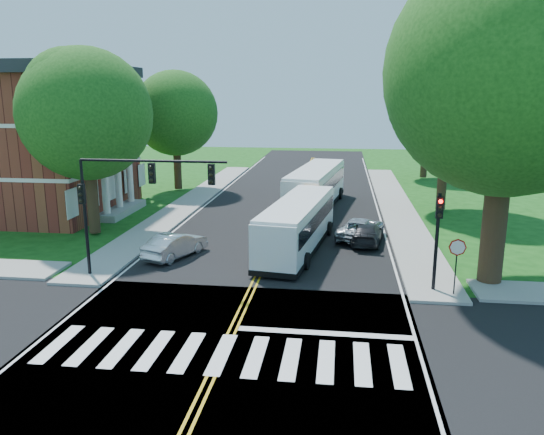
% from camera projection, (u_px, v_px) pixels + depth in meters
% --- Properties ---
extents(ground, '(140.00, 140.00, 0.00)m').
position_uv_depth(ground, '(225.00, 348.00, 18.77)').
color(ground, '#134411').
rests_on(ground, ground).
extents(road, '(14.00, 96.00, 0.01)m').
position_uv_depth(road, '(282.00, 225.00, 36.14)').
color(road, black).
rests_on(road, ground).
extents(cross_road, '(60.00, 12.00, 0.01)m').
position_uv_depth(cross_road, '(225.00, 347.00, 18.76)').
color(cross_road, black).
rests_on(cross_road, ground).
extents(center_line, '(0.36, 70.00, 0.01)m').
position_uv_depth(center_line, '(288.00, 212.00, 39.99)').
color(center_line, gold).
rests_on(center_line, road).
extents(edge_line_w, '(0.12, 70.00, 0.01)m').
position_uv_depth(edge_line_w, '(200.00, 210.00, 40.86)').
color(edge_line_w, silver).
rests_on(edge_line_w, road).
extents(edge_line_e, '(0.12, 70.00, 0.01)m').
position_uv_depth(edge_line_e, '(379.00, 215.00, 39.13)').
color(edge_line_e, silver).
rests_on(edge_line_e, road).
extents(crosswalk, '(12.60, 3.00, 0.01)m').
position_uv_depth(crosswalk, '(221.00, 354.00, 18.28)').
color(crosswalk, silver).
rests_on(crosswalk, road).
extents(stop_bar, '(6.60, 0.40, 0.01)m').
position_uv_depth(stop_bar, '(325.00, 333.00, 19.86)').
color(stop_bar, silver).
rests_on(stop_bar, road).
extents(sidewalk_nw, '(2.60, 40.00, 0.15)m').
position_uv_depth(sidewalk_nw, '(192.00, 201.00, 43.93)').
color(sidewalk_nw, gray).
rests_on(sidewalk_nw, ground).
extents(sidewalk_ne, '(2.60, 40.00, 0.15)m').
position_uv_depth(sidewalk_ne, '(396.00, 206.00, 41.82)').
color(sidewalk_ne, gray).
rests_on(sidewalk_ne, ground).
extents(tree_ne_big, '(10.80, 10.80, 14.91)m').
position_uv_depth(tree_ne_big, '(509.00, 73.00, 22.89)').
color(tree_ne_big, '#371F16').
rests_on(tree_ne_big, ground).
extents(tree_west_near, '(8.00, 8.00, 11.40)m').
position_uv_depth(tree_west_near, '(86.00, 114.00, 32.01)').
color(tree_west_near, '#371F16').
rests_on(tree_west_near, ground).
extents(tree_west_far, '(7.60, 7.60, 10.67)m').
position_uv_depth(tree_west_far, '(175.00, 113.00, 47.51)').
color(tree_west_far, '#371F16').
rests_on(tree_west_far, ground).
extents(tree_east_mid, '(8.40, 8.40, 11.93)m').
position_uv_depth(tree_east_mid, '(448.00, 106.00, 38.67)').
color(tree_east_mid, '#371F16').
rests_on(tree_east_mid, ground).
extents(tree_east_far, '(7.20, 7.20, 10.34)m').
position_uv_depth(tree_east_far, '(427.00, 112.00, 54.21)').
color(tree_east_far, '#371F16').
rests_on(tree_east_far, ground).
extents(signal_nw, '(7.15, 0.46, 5.66)m').
position_uv_depth(signal_nw, '(130.00, 190.00, 24.71)').
color(signal_nw, black).
rests_on(signal_nw, ground).
extents(signal_ne, '(0.30, 0.46, 4.40)m').
position_uv_depth(signal_ne, '(438.00, 229.00, 23.26)').
color(signal_ne, black).
rests_on(signal_ne, ground).
extents(stop_sign, '(0.76, 0.08, 2.53)m').
position_uv_depth(stop_sign, '(457.00, 253.00, 22.93)').
color(stop_sign, black).
rests_on(stop_sign, ground).
extents(bus_lead, '(3.89, 11.23, 2.85)m').
position_uv_depth(bus_lead, '(298.00, 224.00, 30.16)').
color(bus_lead, silver).
rests_on(bus_lead, road).
extents(bus_follow, '(4.33, 12.43, 3.15)m').
position_uv_depth(bus_follow, '(316.00, 187.00, 41.25)').
color(bus_follow, silver).
rests_on(bus_follow, road).
extents(hatchback, '(2.83, 4.35, 1.35)m').
position_uv_depth(hatchback, '(175.00, 245.00, 28.94)').
color(hatchback, silver).
rests_on(hatchback, road).
extents(suv, '(3.40, 5.14, 1.31)m').
position_uv_depth(suv, '(361.00, 228.00, 32.57)').
color(suv, '#B2B4BA').
rests_on(suv, road).
extents(dark_sedan, '(2.30, 4.36, 1.20)m').
position_uv_depth(dark_sedan, '(367.00, 233.00, 31.63)').
color(dark_sedan, black).
rests_on(dark_sedan, road).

